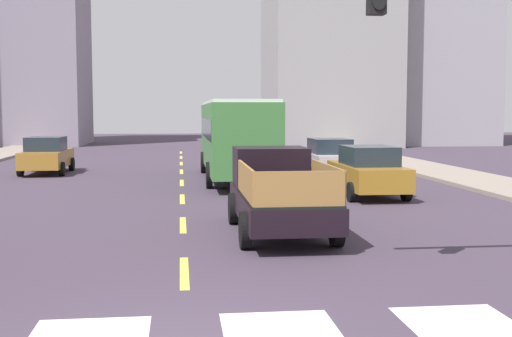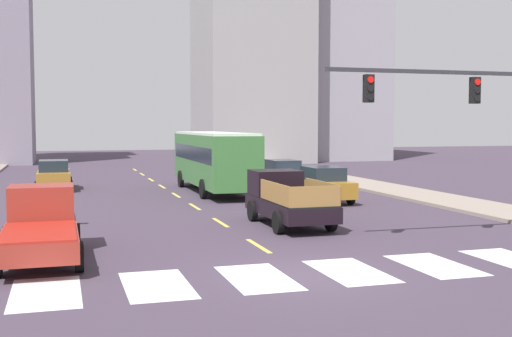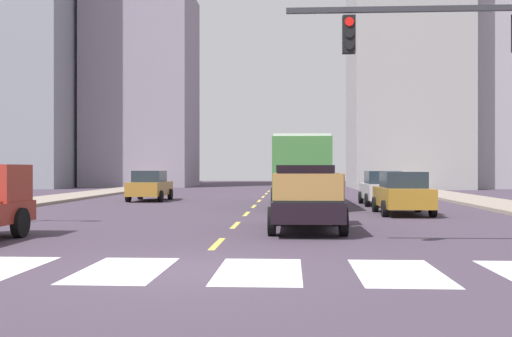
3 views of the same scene
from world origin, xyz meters
The scene contains 15 objects.
sidewalk_right centered at (12.04, 18.00, 0.07)m, with size 3.20×110.00×0.15m, color gray.
lane_dash_0 centered at (0.00, 4.00, 0.00)m, with size 0.16×2.40×0.01m, color #E2C449.
lane_dash_1 centered at (0.00, 9.00, 0.00)m, with size 0.16×2.40×0.01m, color #E2C449.
lane_dash_2 centered at (0.00, 14.00, 0.00)m, with size 0.16×2.40×0.01m, color #E2C449.
lane_dash_3 centered at (0.00, 19.00, 0.00)m, with size 0.16×2.40×0.01m, color #E2C449.
lane_dash_4 centered at (0.00, 24.00, 0.00)m, with size 0.16×2.40×0.01m, color #E2C449.
lane_dash_5 centered at (0.00, 29.00, 0.00)m, with size 0.16×2.40×0.01m, color #E2C449.
lane_dash_6 centered at (0.00, 34.00, 0.00)m, with size 0.16×2.40×0.01m, color #E2C449.
lane_dash_7 centered at (0.00, 39.00, 0.00)m, with size 0.16×2.40×0.01m, color #E2C449.
pickup_stakebed centered at (2.27, 7.89, 0.94)m, with size 2.18×5.20×1.96m.
city_bus centered at (2.27, 19.92, 1.95)m, with size 2.72×10.80×3.32m.
sedan_mid centered at (-6.24, 23.78, 0.86)m, with size 2.02×4.40×1.72m.
sedan_near_right centered at (6.29, 14.00, 0.86)m, with size 2.02×4.40×1.72m.
sedan_far centered at (6.39, 20.29, 0.86)m, with size 2.02×4.40×1.72m.
block_low_left centered at (-13.55, 52.10, 9.95)m, with size 10.45×9.62×19.91m, color gray.
Camera 1 is at (-0.05, -7.62, 2.87)m, focal length 46.01 mm.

